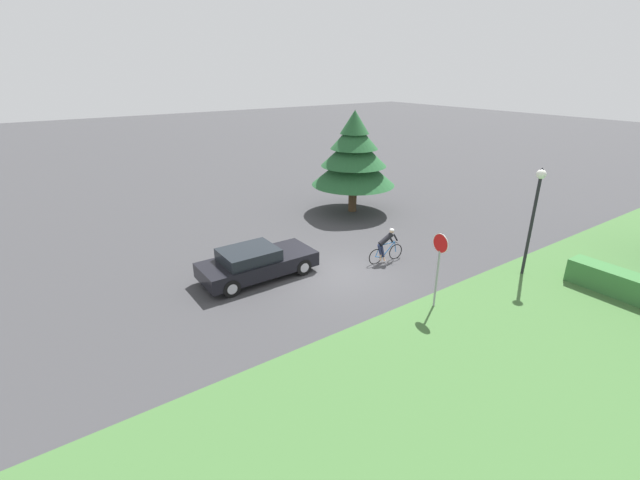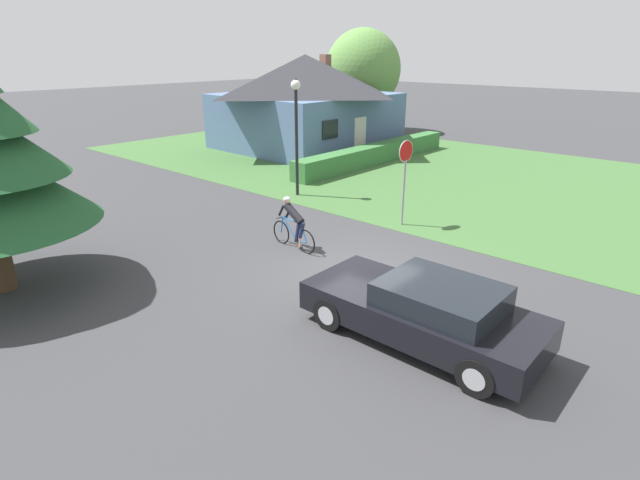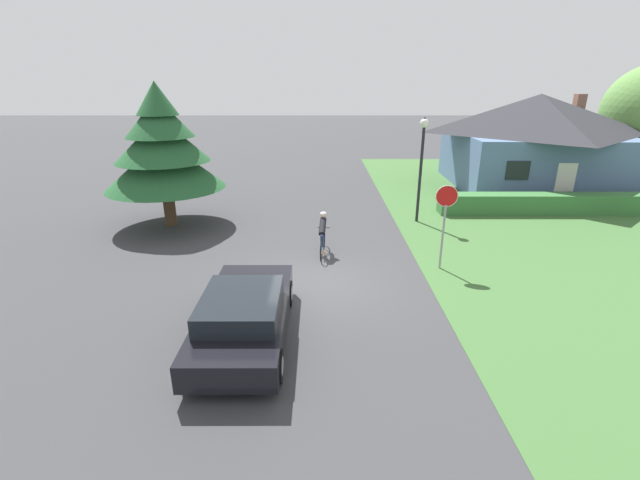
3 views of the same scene
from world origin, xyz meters
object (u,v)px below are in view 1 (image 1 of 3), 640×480
at_px(sedan_left_lane, 256,262).
at_px(stop_sign, 439,257).
at_px(street_lamp, 536,203).
at_px(conifer_tall_near, 354,157).
at_px(cyclist, 386,246).

height_order(sedan_left_lane, stop_sign, stop_sign).
distance_m(sedan_left_lane, street_lamp, 10.92).
height_order(sedan_left_lane, conifer_tall_near, conifer_tall_near).
relative_size(sedan_left_lane, stop_sign, 1.69).
relative_size(cyclist, street_lamp, 0.41).
bearing_deg(cyclist, stop_sign, -102.49).
height_order(stop_sign, street_lamp, street_lamp).
relative_size(cyclist, conifer_tall_near, 0.31).
relative_size(sedan_left_lane, cyclist, 2.59).
height_order(cyclist, conifer_tall_near, conifer_tall_near).
xyz_separation_m(cyclist, stop_sign, (3.72, -1.18, 1.17)).
distance_m(sedan_left_lane, stop_sign, 6.94).
bearing_deg(conifer_tall_near, street_lamp, 2.57).
height_order(sedan_left_lane, cyclist, cyclist).
xyz_separation_m(sedan_left_lane, cyclist, (1.80, 5.20, 0.08)).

